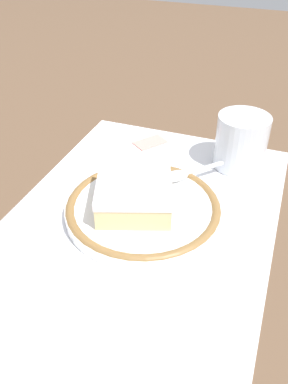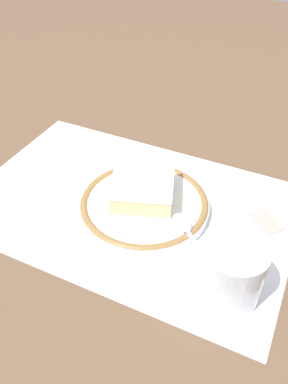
% 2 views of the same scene
% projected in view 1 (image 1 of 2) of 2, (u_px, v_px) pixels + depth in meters
% --- Properties ---
extents(ground_plane, '(2.40, 2.40, 0.00)m').
position_uv_depth(ground_plane, '(136.00, 227.00, 0.48)').
color(ground_plane, brown).
extents(placemat, '(0.48, 0.32, 0.00)m').
position_uv_depth(placemat, '(136.00, 227.00, 0.48)').
color(placemat, white).
rests_on(placemat, ground_plane).
extents(plate, '(0.19, 0.19, 0.02)m').
position_uv_depth(plate, '(144.00, 208.00, 0.50)').
color(plate, white).
rests_on(plate, placemat).
extents(cake_slice, '(0.11, 0.11, 0.04)m').
position_uv_depth(cake_slice, '(134.00, 194.00, 0.48)').
color(cake_slice, beige).
rests_on(cake_slice, plate).
extents(spoon, '(0.11, 0.10, 0.01)m').
position_uv_depth(spoon, '(189.00, 172.00, 0.54)').
color(spoon, silver).
rests_on(spoon, plate).
extents(cup, '(0.07, 0.07, 0.08)m').
position_uv_depth(cup, '(241.00, 145.00, 0.57)').
color(cup, silver).
rests_on(cup, placemat).
extents(sugar_packet, '(0.06, 0.05, 0.01)m').
position_uv_depth(sugar_packet, '(150.00, 141.00, 0.64)').
color(sugar_packet, '#E5998C').
rests_on(sugar_packet, placemat).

